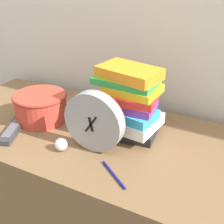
{
  "coord_description": "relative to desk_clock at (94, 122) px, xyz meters",
  "views": [
    {
      "loc": [
        0.6,
        -0.57,
        1.36
      ],
      "look_at": [
        0.15,
        0.29,
        0.86
      ],
      "focal_mm": 50.0,
      "sensor_mm": 36.0,
      "label": 1
    }
  ],
  "objects": [
    {
      "name": "pen",
      "position": [
        0.13,
        -0.1,
        -0.1
      ],
      "size": [
        0.12,
        0.09,
        0.01
      ],
      "color": "navy",
      "rests_on": "desk"
    },
    {
      "name": "crumpled_paper_ball",
      "position": [
        -0.1,
        -0.06,
        -0.09
      ],
      "size": [
        0.04,
        0.04,
        0.04
      ],
      "color": "white",
      "rests_on": "desk"
    },
    {
      "name": "desk_clock",
      "position": [
        0.0,
        0.0,
        0.0
      ],
      "size": [
        0.21,
        0.05,
        0.21
      ],
      "color": "#99999E",
      "rests_on": "desk"
    },
    {
      "name": "tv_remote",
      "position": [
        -0.33,
        -0.05,
        -0.1
      ],
      "size": [
        0.12,
        0.2,
        0.02
      ],
      "color": "#333338",
      "rests_on": "desk"
    },
    {
      "name": "basket",
      "position": [
        -0.3,
        0.08,
        -0.05
      ],
      "size": [
        0.22,
        0.22,
        0.11
      ],
      "color": "#C63D2D",
      "rests_on": "desk"
    },
    {
      "name": "desk",
      "position": [
        -0.12,
        0.09,
        -0.48
      ],
      "size": [
        1.23,
        0.6,
        0.74
      ],
      "color": "brown",
      "rests_on": "ground_plane"
    },
    {
      "name": "book_stack",
      "position": [
        0.06,
        0.15,
        0.02
      ],
      "size": [
        0.25,
        0.21,
        0.26
      ],
      "color": "#232328",
      "rests_on": "desk"
    }
  ]
}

